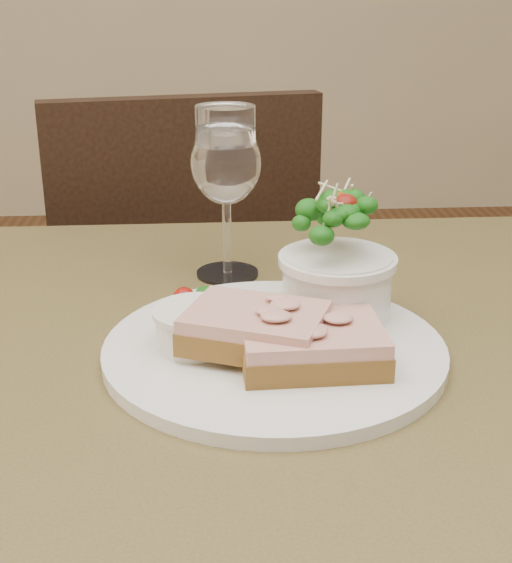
{
  "coord_description": "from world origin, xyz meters",
  "views": [
    {
      "loc": [
        -0.03,
        -0.63,
        1.07
      ],
      "look_at": [
        0.01,
        0.02,
        0.81
      ],
      "focal_mm": 50.0,
      "sensor_mm": 36.0,
      "label": 1
    }
  ],
  "objects": [
    {
      "name": "sandwich_front",
      "position": [
        0.05,
        -0.04,
        0.78
      ],
      "size": [
        0.12,
        0.09,
        0.03
      ],
      "rotation": [
        0.0,
        0.0,
        0.03
      ],
      "color": "#4B3314",
      "rests_on": "dinner_plate"
    },
    {
      "name": "dinner_plate",
      "position": [
        0.03,
        -0.01,
        0.76
      ],
      "size": [
        0.3,
        0.3,
        0.01
      ],
      "primitive_type": "cylinder",
      "color": "white",
      "rests_on": "cafe_table"
    },
    {
      "name": "chair_far",
      "position": [
        -0.09,
        0.71,
        0.29
      ],
      "size": [
        0.49,
        0.49,
        0.9
      ],
      "rotation": [
        0.0,
        0.0,
        3.32
      ],
      "color": "black",
      "rests_on": "ground"
    },
    {
      "name": "garnish",
      "position": [
        -0.05,
        0.09,
        0.77
      ],
      "size": [
        0.05,
        0.04,
        0.02
      ],
      "color": "#0B3E0B",
      "rests_on": "dinner_plate"
    },
    {
      "name": "wine_glass",
      "position": [
        -0.01,
        0.2,
        0.87
      ],
      "size": [
        0.08,
        0.08,
        0.18
      ],
      "color": "white",
      "rests_on": "cafe_table"
    },
    {
      "name": "cafe_table",
      "position": [
        0.0,
        0.0,
        0.65
      ],
      "size": [
        0.8,
        0.8,
        0.75
      ],
      "color": "#443A1D",
      "rests_on": "ground"
    },
    {
      "name": "sandwich_back",
      "position": [
        0.01,
        -0.02,
        0.79
      ],
      "size": [
        0.14,
        0.12,
        0.03
      ],
      "rotation": [
        0.0,
        0.0,
        -0.38
      ],
      "color": "#4B3314",
      "rests_on": "dinner_plate"
    },
    {
      "name": "ramekin",
      "position": [
        -0.04,
        -0.01,
        0.78
      ],
      "size": [
        0.07,
        0.07,
        0.04
      ],
      "color": "silver",
      "rests_on": "dinner_plate"
    },
    {
      "name": "salad_bowl",
      "position": [
        0.09,
        0.05,
        0.82
      ],
      "size": [
        0.1,
        0.1,
        0.13
      ],
      "color": "white",
      "rests_on": "dinner_plate"
    }
  ]
}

